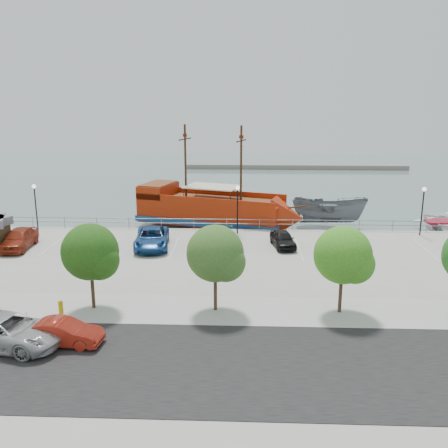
{
  "coord_description": "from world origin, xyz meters",
  "views": [
    {
      "loc": [
        0.56,
        -36.23,
        11.82
      ],
      "look_at": [
        -1.0,
        2.0,
        2.0
      ],
      "focal_mm": 40.0,
      "sensor_mm": 36.0,
      "label": 1
    }
  ],
  "objects": [
    {
      "name": "ground",
      "position": [
        0.0,
        0.0,
        -1.0
      ],
      "size": [
        160.0,
        160.0,
        0.0
      ],
      "primitive_type": "plane",
      "color": "slate"
    },
    {
      "name": "street",
      "position": [
        0.0,
        -16.0,
        0.01
      ],
      "size": [
        100.0,
        8.0,
        0.04
      ],
      "primitive_type": "cube",
      "color": "black",
      "rests_on": "land_slab"
    },
    {
      "name": "sidewalk",
      "position": [
        0.0,
        -10.0,
        0.01
      ],
      "size": [
        100.0,
        4.0,
        0.05
      ],
      "primitive_type": "cube",
      "color": "#AAAAA7",
      "rests_on": "land_slab"
    },
    {
      "name": "seawall_railing",
      "position": [
        0.0,
        7.8,
        0.53
      ],
      "size": [
        50.0,
        0.06,
        1.0
      ],
      "color": "slate",
      "rests_on": "land_slab"
    },
    {
      "name": "far_shore",
      "position": [
        10.0,
        55.0,
        -0.6
      ],
      "size": [
        40.0,
        3.0,
        0.8
      ],
      "primitive_type": "cube",
      "color": "gray",
      "rests_on": "ground"
    },
    {
      "name": "pirate_ship",
      "position": [
        -1.56,
        11.74,
        0.78
      ],
      "size": [
        17.17,
        9.39,
        10.64
      ],
      "rotation": [
        0.0,
        0.0,
        -0.31
      ],
      "color": "#9B2207",
      "rests_on": "ground"
    },
    {
      "name": "patrol_boat",
      "position": [
        9.11,
        12.84,
        0.43
      ],
      "size": [
        7.83,
        4.31,
        2.87
      ],
      "primitive_type": "imported",
      "rotation": [
        0.0,
        0.0,
        1.36
      ],
      "color": "slate",
      "rests_on": "ground"
    },
    {
      "name": "speedboat",
      "position": [
        20.15,
        11.12,
        -0.31
      ],
      "size": [
        5.36,
        7.06,
        1.37
      ],
      "primitive_type": "imported",
      "rotation": [
        0.0,
        0.0,
        0.1
      ],
      "color": "white",
      "rests_on": "ground"
    },
    {
      "name": "dock_west",
      "position": [
        -12.68,
        9.2,
        -0.79
      ],
      "size": [
        7.79,
        4.64,
        0.43
      ],
      "primitive_type": "cube",
      "rotation": [
        0.0,
        0.0,
        -0.36
      ],
      "color": "#6F655C",
      "rests_on": "ground"
    },
    {
      "name": "dock_mid",
      "position": [
        9.08,
        9.2,
        -0.82
      ],
      "size": [
        6.44,
        2.43,
        0.36
      ],
      "primitive_type": "cube",
      "rotation": [
        0.0,
        0.0,
        -0.1
      ],
      "color": "gray",
      "rests_on": "ground"
    },
    {
      "name": "dock_east",
      "position": [
        14.73,
        9.2,
        -0.82
      ],
      "size": [
        6.62,
        2.71,
        0.37
      ],
      "primitive_type": "cube",
      "rotation": [
        0.0,
        0.0,
        0.14
      ],
      "color": "gray",
      "rests_on": "ground"
    },
    {
      "name": "street_van",
      "position": [
        -10.87,
        -14.56,
        0.79
      ],
      "size": [
        6.1,
        3.69,
        1.58
      ],
      "primitive_type": "imported",
      "rotation": [
        0.0,
        0.0,
        1.37
      ],
      "color": "#ABABAC",
      "rests_on": "street"
    },
    {
      "name": "street_sedan",
      "position": [
        -8.2,
        -14.32,
        0.63
      ],
      "size": [
        3.96,
        1.72,
        1.27
      ],
      "primitive_type": "imported",
      "rotation": [
        0.0,
        0.0,
        1.47
      ],
      "color": "#A32314",
      "rests_on": "street"
    },
    {
      "name": "fire_hydrant",
      "position": [
        -9.62,
        -10.8,
        0.44
      ],
      "size": [
        0.28,
        0.28,
        0.81
      ],
      "rotation": [
        0.0,
        0.0,
        0.15
      ],
      "color": "#C7A108",
      "rests_on": "sidewalk"
    },
    {
      "name": "lamp_post_left",
      "position": [
        -18.0,
        6.5,
        2.94
      ],
      "size": [
        0.36,
        0.36,
        4.28
      ],
      "color": "black",
      "rests_on": "land_slab"
    },
    {
      "name": "lamp_post_mid",
      "position": [
        0.0,
        6.5,
        2.94
      ],
      "size": [
        0.36,
        0.36,
        4.28
      ],
      "color": "black",
      "rests_on": "land_slab"
    },
    {
      "name": "lamp_post_right",
      "position": [
        16.0,
        6.5,
        2.94
      ],
      "size": [
        0.36,
        0.36,
        4.28
      ],
      "color": "black",
      "rests_on": "land_slab"
    },
    {
      "name": "tree_c",
      "position": [
        -7.85,
        -10.07,
        3.3
      ],
      "size": [
        3.3,
        3.2,
        5.0
      ],
      "color": "#473321",
      "rests_on": "sidewalk"
    },
    {
      "name": "tree_d",
      "position": [
        -0.85,
        -10.07,
        3.3
      ],
      "size": [
        3.3,
        3.2,
        5.0
      ],
      "color": "#473321",
      "rests_on": "sidewalk"
    },
    {
      "name": "tree_e",
      "position": [
        6.15,
        -10.07,
        3.3
      ],
      "size": [
        3.3,
        3.2,
        5.0
      ],
      "color": "#473321",
      "rests_on": "sidewalk"
    },
    {
      "name": "parked_car_a",
      "position": [
        -17.36,
        1.27,
        0.82
      ],
      "size": [
        2.25,
        4.95,
        1.65
      ],
      "primitive_type": "imported",
      "rotation": [
        0.0,
        0.0,
        0.06
      ],
      "color": "maroon",
      "rests_on": "land_slab"
    },
    {
      "name": "parked_car_b",
      "position": [
        -12.06,
        1.47,
        0.68
      ],
      "size": [
        1.5,
        4.16,
        1.36
      ],
      "primitive_type": "imported",
      "rotation": [
        0.0,
        0.0,
        -0.01
      ],
      "color": "#979AA1",
      "rests_on": "land_slab"
    },
    {
      "name": "parked_car_c",
      "position": [
        -6.8,
        2.0,
        0.78
      ],
      "size": [
        3.22,
        5.9,
        1.57
      ],
      "primitive_type": "imported",
      "rotation": [
        0.0,
        0.0,
        0.11
      ],
      "color": "navy",
      "rests_on": "land_slab"
    },
    {
      "name": "parked_car_d",
      "position": [
        -1.6,
        1.62,
        0.73
      ],
      "size": [
        2.79,
        5.29,
        1.46
      ],
      "primitive_type": "imported",
      "rotation": [
        0.0,
        0.0,
        -0.15
      ],
      "color": "#1E4729",
      "rests_on": "land_slab"
    },
    {
      "name": "parked_car_e",
      "position": [
        3.73,
        2.55,
        0.67
      ],
      "size": [
        2.21,
        4.12,
        1.33
      ],
      "primitive_type": "imported",
      "rotation": [
        0.0,
        0.0,
        0.17
      ],
      "color": "black",
      "rests_on": "land_slab"
    },
    {
      "name": "parked_car_f",
      "position": [
        8.19,
        1.41,
        0.73
      ],
      "size": [
        2.27,
        4.61,
        1.45
      ],
      "primitive_type": "imported",
      "rotation": [
        0.0,
        0.0,
        -0.17
      ],
      "color": "silver",
      "rests_on": "land_slab"
    }
  ]
}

